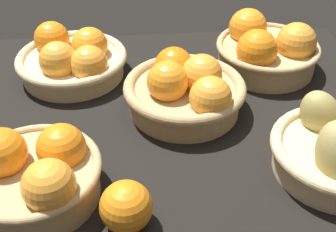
{
  "coord_description": "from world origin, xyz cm",
  "views": [
    {
      "loc": [
        -6.63,
        -62.83,
        52.49
      ],
      "look_at": [
        -2.08,
        -3.35,
        7.0
      ],
      "focal_mm": 46.23,
      "sensor_mm": 36.0,
      "label": 1
    }
  ],
  "objects_px": {
    "basket_far_left": "(72,59)",
    "loose_orange_front_gap": "(126,207)",
    "basket_near_left": "(36,174)",
    "basket_center": "(186,89)",
    "basket_far_right": "(267,49)"
  },
  "relations": [
    {
      "from": "basket_far_right",
      "to": "basket_near_left",
      "type": "xyz_separation_m",
      "value": [
        -0.43,
        -0.34,
        -0.0
      ]
    },
    {
      "from": "basket_far_right",
      "to": "basket_center",
      "type": "bearing_deg",
      "value": -143.9
    },
    {
      "from": "basket_far_left",
      "to": "basket_far_right",
      "type": "distance_m",
      "value": 0.41
    },
    {
      "from": "basket_center",
      "to": "basket_near_left",
      "type": "bearing_deg",
      "value": -140.16
    },
    {
      "from": "basket_center",
      "to": "basket_near_left",
      "type": "distance_m",
      "value": 0.32
    },
    {
      "from": "basket_far_left",
      "to": "loose_orange_front_gap",
      "type": "xyz_separation_m",
      "value": [
        0.11,
        -0.41,
        -0.0
      ]
    },
    {
      "from": "basket_far_left",
      "to": "loose_orange_front_gap",
      "type": "bearing_deg",
      "value": -74.56
    },
    {
      "from": "loose_orange_front_gap",
      "to": "basket_far_left",
      "type": "bearing_deg",
      "value": 105.44
    },
    {
      "from": "basket_far_left",
      "to": "basket_near_left",
      "type": "bearing_deg",
      "value": -93.07
    },
    {
      "from": "basket_far_left",
      "to": "basket_near_left",
      "type": "distance_m",
      "value": 0.34
    },
    {
      "from": "basket_near_left",
      "to": "loose_orange_front_gap",
      "type": "bearing_deg",
      "value": -26.39
    },
    {
      "from": "basket_center",
      "to": "basket_far_right",
      "type": "relative_size",
      "value": 1.04
    },
    {
      "from": "basket_far_right",
      "to": "loose_orange_front_gap",
      "type": "xyz_separation_m",
      "value": [
        -0.3,
        -0.41,
        -0.01
      ]
    },
    {
      "from": "basket_far_left",
      "to": "loose_orange_front_gap",
      "type": "distance_m",
      "value": 0.42
    },
    {
      "from": "basket_far_left",
      "to": "basket_near_left",
      "type": "xyz_separation_m",
      "value": [
        -0.02,
        -0.34,
        0.01
      ]
    }
  ]
}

